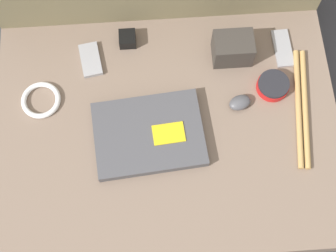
{
  "coord_description": "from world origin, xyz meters",
  "views": [
    {
      "loc": [
        -0.03,
        -0.45,
        1.4
      ],
      "look_at": [
        0.0,
        0.0,
        0.14
      ],
      "focal_mm": 50.0,
      "sensor_mm": 36.0,
      "label": 1
    }
  ],
  "objects_px": {
    "phone_silver": "(91,60)",
    "camera_pouch": "(233,48)",
    "phone_black": "(283,48)",
    "laptop": "(149,134)",
    "computer_mouse": "(240,103)",
    "charger_brick": "(127,39)",
    "speaker_puck": "(273,85)"
  },
  "relations": [
    {
      "from": "laptop",
      "to": "phone_silver",
      "type": "distance_m",
      "value": 0.3
    },
    {
      "from": "laptop",
      "to": "computer_mouse",
      "type": "relative_size",
      "value": 4.24
    },
    {
      "from": "laptop",
      "to": "speaker_puck",
      "type": "xyz_separation_m",
      "value": [
        0.38,
        0.13,
        0.0
      ]
    },
    {
      "from": "phone_black",
      "to": "charger_brick",
      "type": "bearing_deg",
      "value": 171.2
    },
    {
      "from": "computer_mouse",
      "to": "phone_black",
      "type": "distance_m",
      "value": 0.24
    },
    {
      "from": "computer_mouse",
      "to": "speaker_puck",
      "type": "bearing_deg",
      "value": 5.73
    },
    {
      "from": "computer_mouse",
      "to": "phone_black",
      "type": "relative_size",
      "value": 0.6
    },
    {
      "from": "speaker_puck",
      "to": "charger_brick",
      "type": "bearing_deg",
      "value": 156.35
    },
    {
      "from": "computer_mouse",
      "to": "speaker_puck",
      "type": "xyz_separation_m",
      "value": [
        0.1,
        0.05,
        0.0
      ]
    },
    {
      "from": "speaker_puck",
      "to": "camera_pouch",
      "type": "bearing_deg",
      "value": 133.54
    },
    {
      "from": "computer_mouse",
      "to": "speaker_puck",
      "type": "relative_size",
      "value": 0.81
    },
    {
      "from": "computer_mouse",
      "to": "charger_brick",
      "type": "height_order",
      "value": "charger_brick"
    },
    {
      "from": "speaker_puck",
      "to": "phone_silver",
      "type": "bearing_deg",
      "value": 166.69
    },
    {
      "from": "phone_silver",
      "to": "charger_brick",
      "type": "bearing_deg",
      "value": 17.64
    },
    {
      "from": "charger_brick",
      "to": "laptop",
      "type": "bearing_deg",
      "value": -81.11
    },
    {
      "from": "phone_black",
      "to": "phone_silver",
      "type": "bearing_deg",
      "value": 178.15
    },
    {
      "from": "laptop",
      "to": "computer_mouse",
      "type": "xyz_separation_m",
      "value": [
        0.27,
        0.08,
        -0.0
      ]
    },
    {
      "from": "camera_pouch",
      "to": "charger_brick",
      "type": "bearing_deg",
      "value": 167.5
    },
    {
      "from": "speaker_puck",
      "to": "phone_black",
      "type": "xyz_separation_m",
      "value": [
        0.05,
        0.13,
        -0.01
      ]
    },
    {
      "from": "phone_black",
      "to": "charger_brick",
      "type": "height_order",
      "value": "charger_brick"
    },
    {
      "from": "phone_silver",
      "to": "camera_pouch",
      "type": "height_order",
      "value": "camera_pouch"
    },
    {
      "from": "phone_black",
      "to": "camera_pouch",
      "type": "relative_size",
      "value": 1.1
    },
    {
      "from": "phone_black",
      "to": "laptop",
      "type": "bearing_deg",
      "value": -150.99
    },
    {
      "from": "speaker_puck",
      "to": "phone_silver",
      "type": "xyz_separation_m",
      "value": [
        -0.54,
        0.13,
        -0.01
      ]
    },
    {
      "from": "phone_silver",
      "to": "phone_black",
      "type": "bearing_deg",
      "value": -8.93
    },
    {
      "from": "computer_mouse",
      "to": "charger_brick",
      "type": "relative_size",
      "value": 1.44
    },
    {
      "from": "laptop",
      "to": "charger_brick",
      "type": "bearing_deg",
      "value": 94.08
    },
    {
      "from": "laptop",
      "to": "computer_mouse",
      "type": "bearing_deg",
      "value": 11.59
    },
    {
      "from": "computer_mouse",
      "to": "camera_pouch",
      "type": "xyz_separation_m",
      "value": [
        -0.01,
        0.16,
        0.03
      ]
    },
    {
      "from": "computer_mouse",
      "to": "speaker_puck",
      "type": "height_order",
      "value": "speaker_puck"
    },
    {
      "from": "laptop",
      "to": "phone_silver",
      "type": "xyz_separation_m",
      "value": [
        -0.16,
        0.26,
        -0.01
      ]
    },
    {
      "from": "laptop",
      "to": "camera_pouch",
      "type": "xyz_separation_m",
      "value": [
        0.27,
        0.24,
        0.03
      ]
    }
  ]
}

